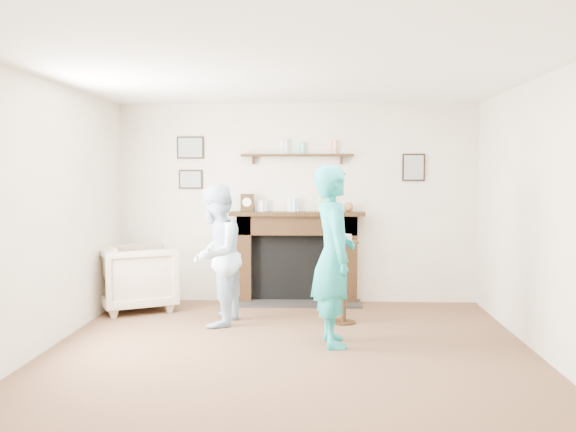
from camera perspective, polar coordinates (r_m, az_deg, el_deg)
The scene contains 6 objects.
ground at distance 5.82m, azimuth 0.04°, elevation -12.49°, with size 5.00×5.00×0.00m, color brown.
room_shell at distance 6.27m, azimuth 0.31°, elevation 3.74°, with size 4.54×5.02×2.52m.
armchair at distance 7.95m, azimuth -13.28°, elevation -8.10°, with size 0.83×0.86×0.78m, color #BFAD8D.
man at distance 7.04m, azimuth -6.41°, elevation -9.60°, with size 0.73×0.57×1.51m, color #CBDFFF.
woman at distance 6.26m, azimuth 4.02°, elevation -11.32°, with size 0.62×0.41×1.70m, color #22BBC1.
pedestal_table at distance 6.99m, azimuth 4.97°, elevation -4.38°, with size 0.32×0.32×1.03m.
Camera 1 is at (0.25, -5.57, 1.65)m, focal length 40.00 mm.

